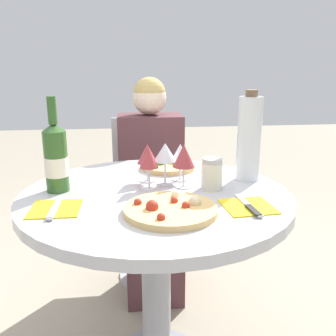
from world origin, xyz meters
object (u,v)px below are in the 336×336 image
object	(u,v)px
dining_table	(156,238)
chair_behind_diner	(150,203)
tall_carafe	(249,138)
pizza_large	(171,209)
seated_diner	(152,198)
wine_bottle	(56,158)

from	to	relation	value
dining_table	chair_behind_diner	bearing A→B (deg)	87.63
dining_table	tall_carafe	distance (m)	0.50
dining_table	pizza_large	size ratio (longest dim) A/B	3.32
tall_carafe	dining_table	bearing A→B (deg)	-163.61
tall_carafe	seated_diner	bearing A→B (deg)	120.82
chair_behind_diner	wine_bottle	size ratio (longest dim) A/B	2.76
chair_behind_diner	pizza_large	world-z (taller)	chair_behind_diner
wine_bottle	tall_carafe	distance (m)	0.70
dining_table	wine_bottle	distance (m)	0.45
dining_table	tall_carafe	size ratio (longest dim) A/B	2.75
dining_table	seated_diner	xyz separation A→B (m)	(0.03, 0.65, -0.09)
tall_carafe	wine_bottle	bearing A→B (deg)	-175.86
dining_table	chair_behind_diner	world-z (taller)	chair_behind_diner
seated_diner	tall_carafe	world-z (taller)	seated_diner
chair_behind_diner	tall_carafe	bearing A→B (deg)	115.16
chair_behind_diner	wine_bottle	distance (m)	0.95
seated_diner	dining_table	bearing A→B (deg)	87.09
tall_carafe	chair_behind_diner	bearing A→B (deg)	115.16
chair_behind_diner	seated_diner	world-z (taller)	seated_diner
pizza_large	tall_carafe	size ratio (longest dim) A/B	0.83
seated_diner	pizza_large	size ratio (longest dim) A/B	4.04
dining_table	tall_carafe	xyz separation A→B (m)	(0.36, 0.11, 0.33)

